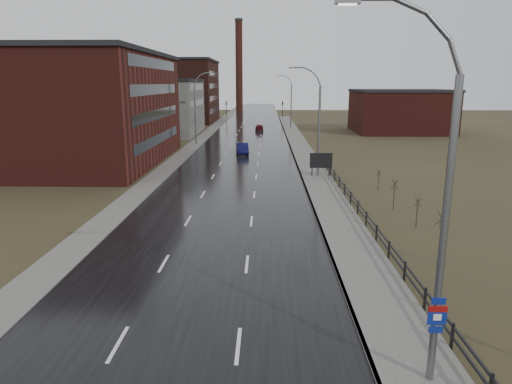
{
  "coord_description": "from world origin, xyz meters",
  "views": [
    {
      "loc": [
        3.31,
        -11.44,
        9.76
      ],
      "look_at": [
        2.7,
        16.75,
        3.0
      ],
      "focal_mm": 32.0,
      "sensor_mm": 36.0,
      "label": 1
    }
  ],
  "objects_px": {
    "car_near": "(242,149)",
    "streetlight_main": "(436,208)",
    "car_far": "(259,128)",
    "billboard": "(321,161)"
  },
  "relations": [
    {
      "from": "car_near",
      "to": "streetlight_main",
      "type": "bearing_deg",
      "value": -86.16
    },
    {
      "from": "streetlight_main",
      "to": "car_near",
      "type": "xyz_separation_m",
      "value": [
        -8.45,
        49.78,
        -5.29
      ]
    },
    {
      "from": "streetlight_main",
      "to": "car_far",
      "type": "distance_m",
      "value": 82.01
    },
    {
      "from": "billboard",
      "to": "car_far",
      "type": "bearing_deg",
      "value": 98.54
    },
    {
      "from": "billboard",
      "to": "streetlight_main",
      "type": "bearing_deg",
      "value": -91.06
    },
    {
      "from": "billboard",
      "to": "car_near",
      "type": "bearing_deg",
      "value": 119.78
    },
    {
      "from": "car_near",
      "to": "billboard",
      "type": "bearing_deg",
      "value": -66.02
    },
    {
      "from": "billboard",
      "to": "car_near",
      "type": "relative_size",
      "value": 0.57
    },
    {
      "from": "streetlight_main",
      "to": "billboard",
      "type": "distance_m",
      "value": 34.19
    },
    {
      "from": "car_far",
      "to": "car_near",
      "type": "bearing_deg",
      "value": 86.09
    }
  ]
}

